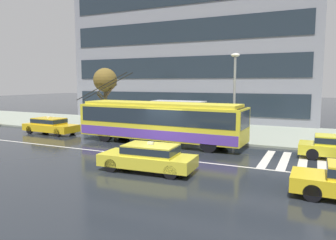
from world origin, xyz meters
TOP-DOWN VIEW (x-y plane):
  - ground_plane at (0.00, 0.00)m, footprint 160.00×160.00m
  - sidewalk_slab at (0.00, 9.05)m, footprint 80.00×10.00m
  - crosswalk_stripe_edge_near at (6.25, 1.03)m, footprint 0.44×4.40m
  - crosswalk_stripe_inner_a at (7.15, 1.03)m, footprint 0.44×4.40m
  - crosswalk_stripe_center at (8.05, 1.03)m, footprint 0.44×4.40m
  - crosswalk_stripe_inner_b at (8.95, 1.03)m, footprint 0.44×4.40m
  - lane_centre_line at (0.00, -1.20)m, footprint 72.00×0.14m
  - trolleybus at (-0.93, 2.45)m, footprint 12.70×2.91m
  - taxi_oncoming_near at (1.62, -3.79)m, footprint 4.53×1.96m
  - taxi_queued_behind_bus at (-10.75, 2.46)m, footprint 4.75×1.96m
  - bus_shelter at (-1.15, 6.37)m, footprint 4.12×1.54m
  - pedestrian_at_shelter at (-4.92, 6.64)m, footprint 1.29×1.29m
  - pedestrian_approaching_curb at (-3.19, 5.11)m, footprint 1.20×1.20m
  - pedestrian_walking_past at (-5.87, 4.60)m, footprint 1.32×1.32m
  - street_lamp at (3.47, 5.01)m, footprint 0.60×0.32m
  - street_tree_bare at (-8.56, 6.95)m, footprint 2.10×2.10m
  - office_tower_corner_left at (-4.35, 21.47)m, footprint 26.87×15.79m

SIDE VIEW (x-z plane):
  - ground_plane at x=0.00m, z-range 0.00..0.00m
  - lane_centre_line at x=0.00m, z-range 0.00..0.01m
  - crosswalk_stripe_edge_near at x=6.25m, z-range 0.00..0.01m
  - crosswalk_stripe_inner_a at x=7.15m, z-range 0.00..0.01m
  - crosswalk_stripe_center at x=8.05m, z-range 0.00..0.01m
  - crosswalk_stripe_inner_b at x=8.95m, z-range 0.00..0.01m
  - sidewalk_slab at x=0.00m, z-range 0.00..0.14m
  - taxi_oncoming_near at x=1.62m, z-range 0.01..1.40m
  - taxi_queued_behind_bus at x=-10.75m, z-range 0.01..1.40m
  - trolleybus at x=-0.93m, z-range -0.87..3.94m
  - pedestrian_walking_past at x=-5.87m, z-range 0.69..2.63m
  - pedestrian_approaching_curb at x=-3.19m, z-range 0.70..2.67m
  - pedestrian_at_shelter at x=-4.92m, z-range 0.74..2.74m
  - bus_shelter at x=-1.15m, z-range 0.74..3.28m
  - street_lamp at x=3.47m, z-range 0.73..6.63m
  - street_tree_bare at x=-8.56m, z-range 1.60..6.83m
  - office_tower_corner_left at x=-4.35m, z-range 0.01..22.22m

